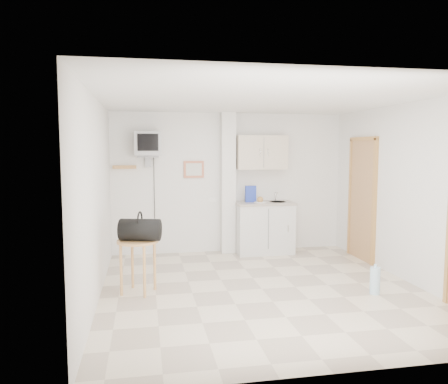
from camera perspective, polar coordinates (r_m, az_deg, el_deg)
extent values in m
plane|color=beige|center=(5.99, 4.97, -12.49)|extent=(4.50, 4.50, 0.00)
cube|color=white|center=(7.90, 0.71, 1.21)|extent=(4.20, 0.04, 2.50)
cube|color=white|center=(3.63, 14.65, -4.24)|extent=(4.20, 0.04, 2.50)
cube|color=white|center=(5.55, -16.33, -0.91)|extent=(0.04, 4.50, 2.50)
cube|color=white|center=(6.60, 22.93, -0.12)|extent=(0.04, 4.50, 2.50)
cube|color=white|center=(5.73, 5.19, 12.03)|extent=(4.20, 4.50, 0.04)
cube|color=white|center=(7.79, 0.51, 1.14)|extent=(0.25, 0.22, 2.50)
cube|color=#C06849|center=(7.77, -3.97, 2.97)|extent=(0.36, 0.03, 0.30)
cube|color=silver|center=(7.76, -3.96, 2.96)|extent=(0.28, 0.01, 0.22)
cube|color=tan|center=(7.71, -12.87, 3.19)|extent=(0.40, 0.05, 0.06)
cube|color=white|center=(7.87, -1.56, -1.01)|extent=(0.15, 0.02, 0.08)
cylinder|color=tan|center=(7.66, -14.01, 3.07)|extent=(0.02, 0.08, 0.02)
cylinder|color=tan|center=(7.66, -13.26, 3.09)|extent=(0.02, 0.08, 0.02)
cylinder|color=tan|center=(7.65, -12.51, 3.10)|extent=(0.02, 0.08, 0.02)
cylinder|color=tan|center=(7.65, -11.76, 3.12)|extent=(0.02, 0.08, 0.02)
cube|color=olive|center=(7.68, 17.58, -1.06)|extent=(0.04, 0.75, 2.00)
cube|color=olive|center=(7.68, 17.55, -1.06)|extent=(0.06, 0.87, 2.06)
cube|color=silver|center=(7.88, 5.25, -4.78)|extent=(1.00, 0.55, 0.88)
cube|color=#AA9D91|center=(7.81, 5.28, -1.45)|extent=(1.03, 0.58, 0.04)
cylinder|color=#B7B7BA|center=(7.88, 7.03, -1.44)|extent=(0.30, 0.30, 0.05)
cylinder|color=#B7B7BA|center=(8.00, 6.74, -0.58)|extent=(0.02, 0.02, 0.16)
cylinder|color=#B7B7BA|center=(7.94, 6.88, -0.08)|extent=(0.02, 0.13, 0.02)
cube|color=#C3B59D|center=(7.85, 4.90, 5.18)|extent=(0.90, 0.32, 0.60)
cube|color=#2137A8|center=(7.77, 3.50, -0.25)|extent=(0.19, 0.07, 0.29)
cylinder|color=white|center=(7.71, 4.74, -1.33)|extent=(0.22, 0.22, 0.01)
sphere|color=tan|center=(7.70, 4.75, -0.99)|extent=(0.11, 0.11, 0.11)
cube|color=slate|center=(7.57, -9.90, 4.57)|extent=(0.36, 0.32, 0.02)
cube|color=slate|center=(7.70, -9.90, 3.99)|extent=(0.10, 0.06, 0.20)
cube|color=#9FA0A1|center=(7.50, -9.93, 6.24)|extent=(0.44, 0.42, 0.40)
cube|color=black|center=(7.29, -9.91, 6.42)|extent=(0.34, 0.02, 0.28)
cylinder|color=black|center=(7.78, -9.07, -1.79)|extent=(0.01, 0.01, 1.73)
cylinder|color=tan|center=(5.75, -11.21, -6.32)|extent=(0.53, 0.53, 0.03)
cylinder|color=tan|center=(5.91, -9.04, -9.42)|extent=(0.04, 0.04, 0.66)
cylinder|color=tan|center=(6.04, -11.87, -9.14)|extent=(0.04, 0.04, 0.66)
cylinder|color=tan|center=(5.77, -13.29, -9.89)|extent=(0.04, 0.04, 0.66)
cylinder|color=tan|center=(5.63, -10.35, -10.21)|extent=(0.04, 0.04, 0.66)
cylinder|color=black|center=(5.68, -10.91, -4.87)|extent=(0.56, 0.40, 0.28)
torus|color=black|center=(5.66, -10.93, -3.56)|extent=(0.08, 0.21, 0.22)
cylinder|color=#AED9F2|center=(6.05, 19.12, -10.88)|extent=(0.13, 0.13, 0.35)
cylinder|color=#AED9F2|center=(6.00, 19.18, -9.10)|extent=(0.04, 0.04, 0.04)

